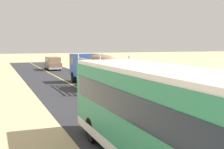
{
  "coord_description": "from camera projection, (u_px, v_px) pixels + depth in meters",
  "views": [
    {
      "loc": [
        -6.9,
        -6.07,
        3.95
      ],
      "look_at": [
        0.0,
        11.76,
        2.01
      ],
      "focal_mm": 48.98,
      "sensor_mm": 36.0,
      "label": 1
    }
  ],
  "objects": [
    {
      "name": "bus",
      "position": [
        158.0,
        115.0,
        9.46
      ],
      "size": [
        2.54,
        10.0,
        3.21
      ],
      "color": "#2D8C66",
      "rests_on": "road_surface"
    },
    {
      "name": "livestock_truck",
      "position": [
        90.0,
        66.0,
        29.16
      ],
      "size": [
        2.53,
        9.7,
        3.02
      ],
      "color": "#3359A5",
      "rests_on": "road_surface"
    },
    {
      "name": "car_far",
      "position": [
        53.0,
        63.0,
        45.98
      ],
      "size": [
        1.9,
        4.62,
        1.93
      ],
      "color": "#8C7259",
      "rests_on": "road_surface"
    }
  ]
}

